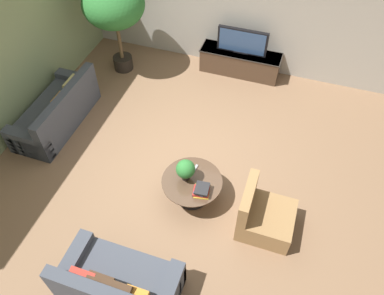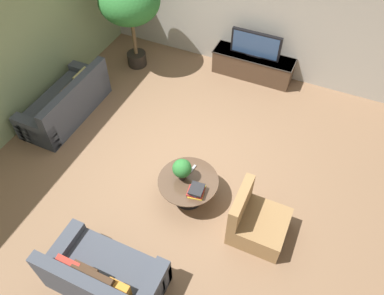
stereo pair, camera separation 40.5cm
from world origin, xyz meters
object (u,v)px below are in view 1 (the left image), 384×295
at_px(television, 242,41).
at_px(coffee_table, 192,186).
at_px(potted_palm_tall, 114,7).
at_px(potted_plant_tabletop, 186,169).
at_px(couch_by_wall, 57,112).
at_px(couch_near_entry, 119,285).
at_px(armchair_wicker, 263,216).
at_px(media_console, 240,62).

distance_m(television, coffee_table, 3.51).
xyz_separation_m(potted_palm_tall, potted_plant_tabletop, (2.46, -2.78, -0.81)).
bearing_deg(couch_by_wall, potted_plant_tabletop, 74.56).
distance_m(couch_near_entry, armchair_wicker, 2.29).
height_order(coffee_table, couch_by_wall, couch_by_wall).
relative_size(couch_near_entry, potted_palm_tall, 0.78).
xyz_separation_m(television, armchair_wicker, (1.26, -3.64, -0.52)).
bearing_deg(potted_palm_tall, couch_by_wall, -101.57).
bearing_deg(coffee_table, couch_near_entry, -102.85).
xyz_separation_m(armchair_wicker, potted_palm_tall, (-3.76, 2.96, 1.21)).
xyz_separation_m(media_console, couch_by_wall, (-2.91, -2.67, 0.01)).
bearing_deg(media_console, couch_near_entry, -93.73).
bearing_deg(coffee_table, armchair_wicker, -7.92).
xyz_separation_m(media_console, armchair_wicker, (1.26, -3.64, -0.00)).
distance_m(media_console, potted_palm_tall, 2.86).
bearing_deg(potted_plant_tabletop, armchair_wicker, -7.90).
relative_size(media_console, couch_near_entry, 1.12).
xyz_separation_m(media_console, couch_near_entry, (-0.34, -5.28, 0.02)).
bearing_deg(media_console, armchair_wicker, -70.95).
bearing_deg(potted_palm_tall, potted_plant_tabletop, -48.46).
relative_size(coffee_table, potted_plant_tabletop, 2.49).
bearing_deg(media_console, couch_by_wall, -137.47).
xyz_separation_m(media_console, coffee_table, (0.07, -3.48, 0.03)).
xyz_separation_m(coffee_table, couch_by_wall, (-2.98, 0.81, -0.02)).
relative_size(coffee_table, couch_by_wall, 0.50).
height_order(couch_near_entry, potted_plant_tabletop, couch_near_entry).
distance_m(couch_by_wall, armchair_wicker, 4.28).
distance_m(couch_by_wall, potted_plant_tabletop, 3.00).
bearing_deg(television, couch_by_wall, -137.49).
distance_m(television, couch_by_wall, 3.98).
bearing_deg(couch_near_entry, potted_plant_tabletop, -99.44).
bearing_deg(television, potted_palm_tall, -164.78).
height_order(coffee_table, potted_palm_tall, potted_palm_tall).
bearing_deg(armchair_wicker, potted_palm_tall, 51.80).
relative_size(couch_by_wall, potted_palm_tall, 0.96).
height_order(media_console, armchair_wicker, armchair_wicker).
bearing_deg(potted_plant_tabletop, media_console, 89.32).
bearing_deg(armchair_wicker, couch_by_wall, 76.87).
height_order(media_console, potted_palm_tall, potted_palm_tall).
bearing_deg(couch_near_entry, media_console, -93.73).
height_order(coffee_table, potted_plant_tabletop, potted_plant_tabletop).
distance_m(media_console, television, 0.52).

